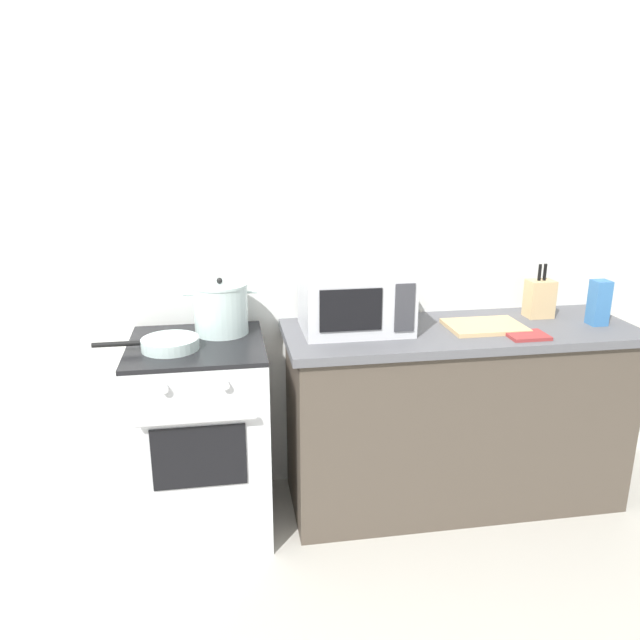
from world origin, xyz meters
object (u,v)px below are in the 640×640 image
(stock_pot, at_px, (221,308))
(oven_mitt, at_px, (527,335))
(stove, at_px, (202,436))
(microwave, at_px, (355,299))
(cutting_board, at_px, (485,326))
(pasta_box, at_px, (599,303))
(knife_block, at_px, (539,298))
(frying_pan, at_px, (169,344))

(stock_pot, relative_size, oven_mitt, 1.88)
(stove, distance_m, microwave, 0.96)
(stock_pot, height_order, cutting_board, stock_pot)
(stove, xyz_separation_m, oven_mitt, (1.49, -0.16, 0.47))
(pasta_box, bearing_deg, microwave, 174.79)
(stock_pot, distance_m, knife_block, 1.59)
(stove, height_order, pasta_box, pasta_box)
(pasta_box, bearing_deg, oven_mitt, -163.18)
(microwave, xyz_separation_m, pasta_box, (1.18, -0.11, -0.04))
(microwave, distance_m, pasta_box, 1.19)
(pasta_box, xyz_separation_m, oven_mitt, (-0.43, -0.13, -0.10))
(pasta_box, relative_size, oven_mitt, 1.22)
(oven_mitt, bearing_deg, stock_pot, 168.06)
(stock_pot, height_order, pasta_box, stock_pot)
(microwave, height_order, pasta_box, microwave)
(cutting_board, distance_m, knife_block, 0.39)
(stock_pot, xyz_separation_m, oven_mitt, (1.38, -0.29, -0.11))
(stove, height_order, cutting_board, cutting_board)
(stove, bearing_deg, microwave, 6.10)
(knife_block, relative_size, oven_mitt, 1.52)
(microwave, height_order, oven_mitt, microwave)
(stock_pot, height_order, frying_pan, stock_pot)
(oven_mitt, bearing_deg, knife_block, 54.54)
(frying_pan, relative_size, cutting_board, 1.24)
(cutting_board, distance_m, pasta_box, 0.57)
(stove, relative_size, oven_mitt, 5.11)
(knife_block, xyz_separation_m, pasta_box, (0.22, -0.17, 0.01))
(stove, distance_m, cutting_board, 1.44)
(stock_pot, height_order, microwave, microwave)
(microwave, bearing_deg, pasta_box, -5.21)
(stove, height_order, frying_pan, frying_pan)
(stove, relative_size, frying_pan, 2.06)
(stove, distance_m, stock_pot, 0.60)
(knife_block, bearing_deg, pasta_box, -38.17)
(frying_pan, xyz_separation_m, knife_block, (1.82, 0.20, 0.07))
(stove, bearing_deg, frying_pan, -150.84)
(stove, relative_size, cutting_board, 2.56)
(stock_pot, relative_size, pasta_box, 1.53)
(knife_block, distance_m, pasta_box, 0.28)
(microwave, relative_size, knife_block, 1.83)
(knife_block, height_order, pasta_box, knife_block)
(oven_mitt, bearing_deg, pasta_box, 16.82)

